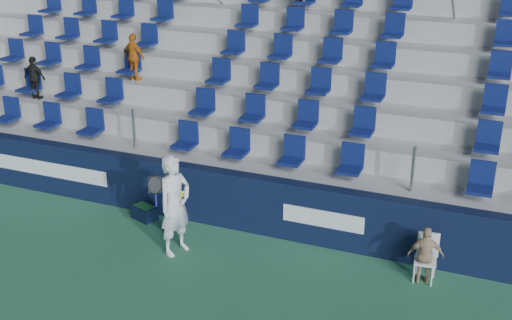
{
  "coord_description": "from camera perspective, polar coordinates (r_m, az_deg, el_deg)",
  "views": [
    {
      "loc": [
        4.47,
        -7.58,
        6.19
      ],
      "look_at": [
        0.2,
        2.8,
        1.7
      ],
      "focal_mm": 45.0,
      "sensor_mm": 36.0,
      "label": 1
    }
  ],
  "objects": [
    {
      "name": "sponsor_wall",
      "position": [
        12.9,
        -0.22,
        -3.88
      ],
      "size": [
        24.0,
        0.32,
        1.2
      ],
      "color": "black",
      "rests_on": "ground"
    },
    {
      "name": "line_judge",
      "position": [
        11.6,
        14.84,
        -8.19
      ],
      "size": [
        0.67,
        0.41,
        1.06
      ],
      "primitive_type": "imported",
      "rotation": [
        0.0,
        0.0,
        3.4
      ],
      "color": "tan",
      "rests_on": "ground"
    },
    {
      "name": "tennis_player",
      "position": [
        12.05,
        -7.22,
        -3.98
      ],
      "size": [
        0.73,
        0.83,
        1.97
      ],
      "color": "silver",
      "rests_on": "ground"
    },
    {
      "name": "line_judge_chair",
      "position": [
        11.74,
        14.92,
        -8.04
      ],
      "size": [
        0.42,
        0.43,
        0.86
      ],
      "color": "white",
      "rests_on": "ground"
    },
    {
      "name": "ground",
      "position": [
        10.76,
        -6.86,
        -13.49
      ],
      "size": [
        70.0,
        70.0,
        0.0
      ],
      "primitive_type": "plane",
      "color": "#2F6F4B",
      "rests_on": "ground"
    },
    {
      "name": "grandstand",
      "position": [
        16.94,
        6.45,
        7.8
      ],
      "size": [
        24.0,
        8.17,
        6.63
      ],
      "color": "#A9A9A3",
      "rests_on": "ground"
    },
    {
      "name": "ball_bin",
      "position": [
        13.76,
        -9.88,
        -4.54
      ],
      "size": [
        0.61,
        0.5,
        0.3
      ],
      "color": "#0F1837",
      "rests_on": "ground"
    }
  ]
}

